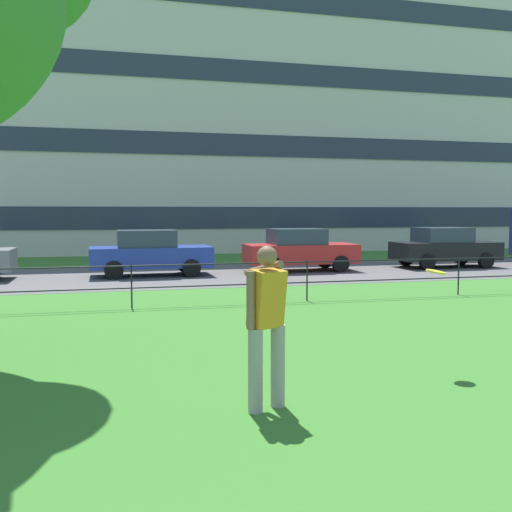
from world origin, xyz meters
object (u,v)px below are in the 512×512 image
at_px(frisbee, 436,272).
at_px(person_thrower, 266,322).
at_px(apartment_building_background, 256,124).
at_px(car_black_far_right, 444,247).
at_px(car_blue_far_left, 150,253).
at_px(car_red_left, 299,250).

bearing_deg(frisbee, person_thrower, -160.21).
relative_size(frisbee, apartment_building_background, 0.01).
xyz_separation_m(person_thrower, frisbee, (2.66, 0.96, 0.38)).
distance_m(person_thrower, frisbee, 2.85).
bearing_deg(frisbee, car_black_far_right, 57.14).
xyz_separation_m(car_black_far_right, apartment_building_background, (-3.67, 15.29, 6.78)).
distance_m(frisbee, car_blue_far_left, 12.96).
bearing_deg(car_black_far_right, car_blue_far_left, -179.06).
distance_m(car_black_far_right, apartment_building_background, 17.12).
relative_size(car_blue_far_left, car_red_left, 1.00).
bearing_deg(car_blue_far_left, apartment_building_background, 63.86).
xyz_separation_m(car_red_left, car_black_far_right, (5.90, -0.04, 0.00)).
height_order(car_blue_far_left, car_red_left, same).
bearing_deg(car_black_far_right, apartment_building_background, 103.51).
xyz_separation_m(car_blue_far_left, car_red_left, (5.36, 0.22, 0.00)).
bearing_deg(car_red_left, person_thrower, -109.98).
distance_m(frisbee, car_black_far_right, 15.21).
relative_size(person_thrower, frisbee, 4.87).
height_order(car_red_left, car_black_far_right, same).
xyz_separation_m(car_red_left, apartment_building_background, (2.23, 15.25, 6.78)).
bearing_deg(car_blue_far_left, frisbee, -76.52).
height_order(person_thrower, frisbee, person_thrower).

